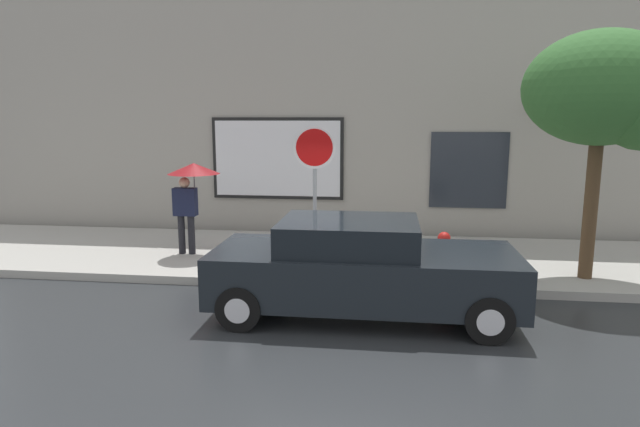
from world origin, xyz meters
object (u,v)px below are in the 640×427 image
at_px(street_tree, 610,93).
at_px(stop_sign, 315,169).
at_px(pedestrian_with_umbrella, 191,181).
at_px(parked_car, 361,268).
at_px(fire_hydrant, 443,253).

xyz_separation_m(street_tree, stop_sign, (-4.90, -0.05, -1.31)).
height_order(pedestrian_with_umbrella, stop_sign, stop_sign).
height_order(pedestrian_with_umbrella, street_tree, street_tree).
xyz_separation_m(parked_car, fire_hydrant, (1.39, 1.93, -0.20)).
relative_size(street_tree, stop_sign, 1.60).
distance_m(fire_hydrant, pedestrian_with_umbrella, 5.15).
bearing_deg(fire_hydrant, pedestrian_with_umbrella, 171.61).
bearing_deg(pedestrian_with_umbrella, fire_hydrant, -8.39).
distance_m(fire_hydrant, stop_sign, 2.77).
height_order(parked_car, street_tree, street_tree).
xyz_separation_m(parked_car, stop_sign, (-0.94, 1.80, 1.29)).
bearing_deg(parked_car, street_tree, 25.04).
relative_size(fire_hydrant, street_tree, 0.18).
distance_m(parked_car, pedestrian_with_umbrella, 4.56).
xyz_separation_m(fire_hydrant, street_tree, (2.56, -0.08, 2.80)).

